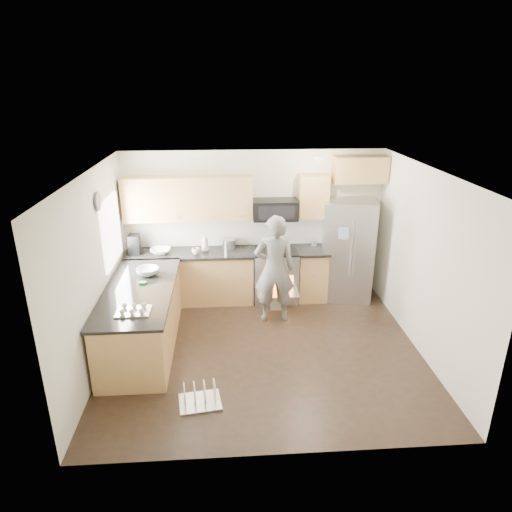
{
  "coord_description": "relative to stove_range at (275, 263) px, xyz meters",
  "views": [
    {
      "loc": [
        -0.51,
        -5.7,
        3.67
      ],
      "look_at": [
        -0.07,
        0.5,
        1.28
      ],
      "focal_mm": 32.0,
      "sensor_mm": 36.0,
      "label": 1
    }
  ],
  "objects": [
    {
      "name": "peninsula",
      "position": [
        -2.1,
        -1.44,
        -0.21
      ],
      "size": [
        0.96,
        2.36,
        1.03
      ],
      "color": "tan",
      "rests_on": "ground"
    },
    {
      "name": "stove_range",
      "position": [
        0.0,
        0.0,
        0.0
      ],
      "size": [
        0.76,
        0.97,
        1.79
      ],
      "color": "#B7B7BC",
      "rests_on": "ground"
    },
    {
      "name": "room_shell",
      "position": [
        -0.39,
        -1.68,
        1.0
      ],
      "size": [
        4.54,
        4.04,
        2.62
      ],
      "color": "silver",
      "rests_on": "ground"
    },
    {
      "name": "refrigerator",
      "position": [
        1.27,
        0.01,
        0.22
      ],
      "size": [
        0.98,
        0.82,
        1.79
      ],
      "rotation": [
        0.0,
        0.0,
        -0.17
      ],
      "color": "#B7B7BC",
      "rests_on": "ground"
    },
    {
      "name": "back_cabinet_run",
      "position": [
        -0.94,
        0.05,
        0.29
      ],
      "size": [
        4.45,
        0.64,
        2.5
      ],
      "color": "tan",
      "rests_on": "ground"
    },
    {
      "name": "person",
      "position": [
        -0.1,
        -0.77,
        0.21
      ],
      "size": [
        0.65,
        0.43,
        1.77
      ],
      "primitive_type": "imported",
      "rotation": [
        0.0,
        0.0,
        3.14
      ],
      "color": "slate",
      "rests_on": "ground"
    },
    {
      "name": "dish_rack",
      "position": [
        -1.22,
        -2.81,
        -0.59
      ],
      "size": [
        0.55,
        0.46,
        0.31
      ],
      "rotation": [
        0.0,
        0.0,
        0.14
      ],
      "color": "#B7B7BC",
      "rests_on": "ground"
    },
    {
      "name": "ground",
      "position": [
        -0.35,
        -1.69,
        -0.68
      ],
      "size": [
        4.5,
        4.5,
        0.0
      ],
      "primitive_type": "plane",
      "color": "black",
      "rests_on": "ground"
    }
  ]
}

